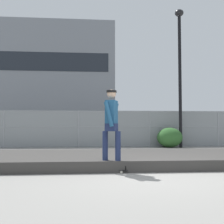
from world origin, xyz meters
name	(u,v)px	position (x,y,z in m)	size (l,w,h in m)	color
ground_plane	(152,178)	(0.00, 0.00, 0.00)	(120.00, 120.00, 0.00)	gray
gravel_berm	(134,158)	(0.00, 2.31, 0.13)	(14.92, 3.44, 0.27)	#3D3A38
skateboard	(111,170)	(-0.79, 0.75, 0.06)	(0.82, 0.46, 0.07)	black
skater	(111,123)	(-0.79, 0.75, 1.14)	(0.71, 0.62, 1.86)	black
chain_fence	(114,129)	(0.00, 8.43, 0.93)	(18.35, 0.06, 1.85)	gray
street_lamp	(180,61)	(3.27, 7.87, 4.35)	(0.44, 0.44, 7.01)	black
parked_car_near	(43,130)	(-3.99, 11.08, 0.84)	(4.55, 2.26, 1.66)	maroon
parked_car_mid	(136,130)	(1.57, 11.01, 0.84)	(4.53, 2.22, 1.66)	navy
library_building	(37,82)	(-9.06, 36.30, 7.67)	(22.52, 10.50, 15.33)	slate
shrub_left	(170,137)	(2.73, 7.95, 0.49)	(1.28, 1.04, 0.99)	#2D5B28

